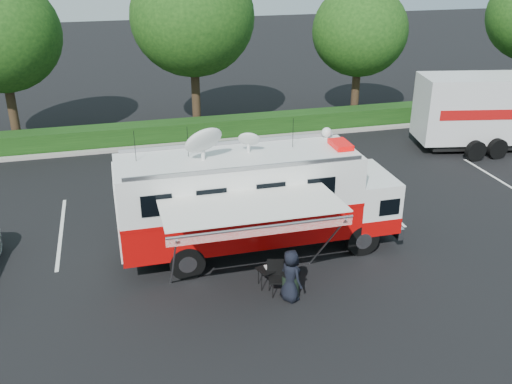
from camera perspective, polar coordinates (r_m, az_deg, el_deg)
ground_plane at (r=19.14m, az=0.38°, el=-5.79°), size 120.00×120.00×0.00m
back_border at (r=29.78m, az=-4.01°, el=15.30°), size 60.00×6.14×8.87m
stall_lines at (r=21.62m, az=-2.95°, el=-2.10°), size 24.12×5.50×0.01m
command_truck at (r=18.26m, az=0.16°, el=-0.76°), size 9.05×2.49×4.35m
awning at (r=15.41m, az=-0.32°, el=-1.84°), size 4.94×2.56×2.99m
person at (r=16.75m, az=3.41°, el=-10.67°), size 0.78×0.92×1.60m
folding_table at (r=17.00m, az=1.40°, el=-7.71°), size 0.86×0.73×0.63m
folding_chair at (r=16.75m, az=2.04°, el=-8.16°), size 0.59×0.62×1.02m
trash_bin at (r=16.64m, az=3.45°, el=-9.25°), size 0.53×0.53×0.80m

